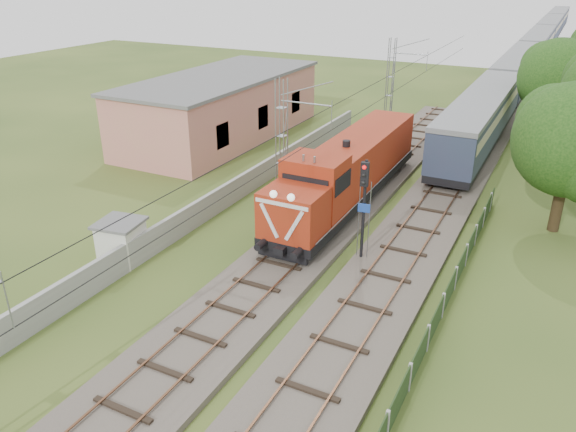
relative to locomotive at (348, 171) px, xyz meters
The scene contains 13 objects.
ground 15.03m from the locomotive, 90.00° to the right, with size 140.00×140.00×0.00m, color #31491B.
track_main 8.14m from the locomotive, 90.00° to the right, with size 4.20×70.00×0.45m.
track_side 7.48m from the locomotive, 45.80° to the left, with size 4.20×80.00×0.45m.
catenary 4.47m from the locomotive, 135.89° to the right, with size 3.31×70.00×8.00m.
boundary_wall 7.27m from the locomotive, 156.27° to the right, with size 0.25×40.00×1.50m, color #9E9E99.
station_building 17.57m from the locomotive, 148.63° to the left, with size 8.40×20.40×5.22m.
fence 14.40m from the locomotive, 55.99° to the right, with size 0.12×32.00×1.20m.
locomotive is the anchor object (origin of this frame).
coach_rake 64.09m from the locomotive, 85.53° to the left, with size 3.19×119.33×3.69m.
signal_post 7.35m from the locomotive, 63.02° to the right, with size 0.59×0.46×5.38m.
relay_hut 13.84m from the locomotive, 122.46° to the right, with size 2.40×2.40×2.17m.
tree_a 12.19m from the locomotive, ahead, with size 6.38×6.08×8.27m.
tree_c 22.46m from the locomotive, 63.43° to the left, with size 6.51×6.20×8.43m.
Camera 1 is at (11.25, -15.13, 13.73)m, focal length 35.00 mm.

